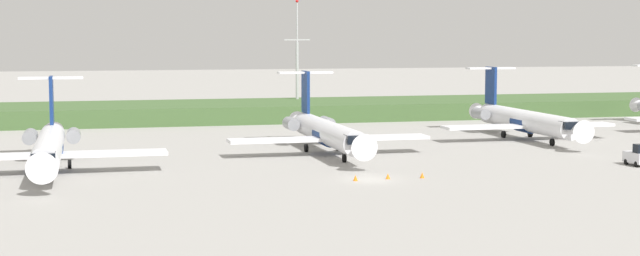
# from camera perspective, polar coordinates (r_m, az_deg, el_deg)

# --- Properties ---
(ground_plane) EXTENTS (500.00, 500.00, 0.00)m
(ground_plane) POSITION_cam_1_polar(r_m,az_deg,el_deg) (118.23, -1.19, -0.97)
(ground_plane) COLOR #9E9B96
(grass_berm) EXTENTS (320.00, 20.00, 2.67)m
(grass_berm) POSITION_cam_1_polar(r_m,az_deg,el_deg) (153.17, -4.10, 1.03)
(grass_berm) COLOR #426033
(grass_berm) RESTS_ON ground
(regional_jet_second) EXTENTS (22.81, 31.00, 9.00)m
(regional_jet_second) POSITION_cam_1_polar(r_m,az_deg,el_deg) (98.06, -15.84, -1.05)
(regional_jet_second) COLOR white
(regional_jet_second) RESTS_ON ground
(regional_jet_third) EXTENTS (22.81, 31.00, 9.00)m
(regional_jet_third) POSITION_cam_1_polar(r_m,az_deg,el_deg) (108.89, 0.36, -0.19)
(regional_jet_third) COLOR white
(regional_jet_third) RESTS_ON ground
(regional_jet_fourth) EXTENTS (22.81, 31.00, 9.00)m
(regional_jet_fourth) POSITION_cam_1_polar(r_m,az_deg,el_deg) (126.67, 12.01, 0.50)
(regional_jet_fourth) COLOR white
(regional_jet_fourth) RESTS_ON ground
(antenna_mast) EXTENTS (4.40, 0.50, 19.26)m
(antenna_mast) POSITION_cam_1_polar(r_m,az_deg,el_deg) (160.57, -1.37, 3.65)
(antenna_mast) COLOR #B2B2B7
(antenna_mast) RESTS_ON ground
(baggage_tug) EXTENTS (1.72, 3.20, 2.30)m
(baggage_tug) POSITION_cam_1_polar(r_m,az_deg,el_deg) (104.04, 18.44, -1.60)
(baggage_tug) COLOR silver
(baggage_tug) RESTS_ON ground
(safety_cone_front_marker) EXTENTS (0.44, 0.44, 0.55)m
(safety_cone_front_marker) POSITION_cam_1_polar(r_m,az_deg,el_deg) (88.80, 2.13, -2.99)
(safety_cone_front_marker) COLOR orange
(safety_cone_front_marker) RESTS_ON ground
(safety_cone_mid_marker) EXTENTS (0.44, 0.44, 0.55)m
(safety_cone_mid_marker) POSITION_cam_1_polar(r_m,az_deg,el_deg) (90.06, 4.07, -2.88)
(safety_cone_mid_marker) COLOR orange
(safety_cone_mid_marker) RESTS_ON ground
(safety_cone_rear_marker) EXTENTS (0.44, 0.44, 0.55)m
(safety_cone_rear_marker) POSITION_cam_1_polar(r_m,az_deg,el_deg) (90.93, 6.10, -2.81)
(safety_cone_rear_marker) COLOR orange
(safety_cone_rear_marker) RESTS_ON ground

